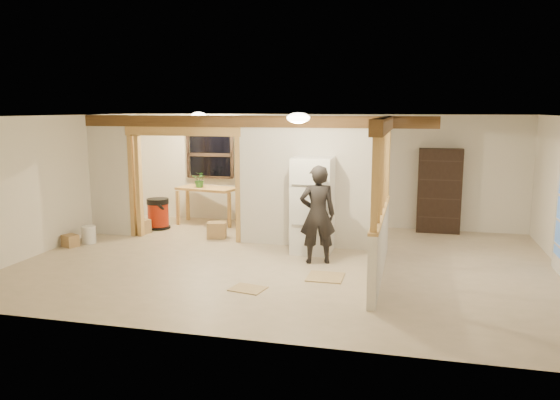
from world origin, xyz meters
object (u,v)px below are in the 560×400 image
(refrigerator, at_px, (313,205))
(bookshelf, at_px, (439,191))
(woman, at_px, (318,215))
(work_table, at_px, (208,206))
(shop_vac, at_px, (158,213))

(refrigerator, relative_size, bookshelf, 0.98)
(woman, bearing_deg, work_table, -57.79)
(work_table, height_order, shop_vac, work_table)
(work_table, xyz_separation_m, shop_vac, (-0.87, -0.77, -0.08))
(work_table, bearing_deg, bookshelf, 15.82)
(bookshelf, bearing_deg, work_table, -176.18)
(shop_vac, xyz_separation_m, bookshelf, (5.98, 1.11, 0.56))
(refrigerator, xyz_separation_m, work_table, (-2.79, 1.90, -0.45))
(refrigerator, distance_m, woman, 0.73)
(shop_vac, bearing_deg, bookshelf, 10.51)
(work_table, relative_size, shop_vac, 1.97)
(woman, height_order, shop_vac, woman)
(shop_vac, bearing_deg, refrigerator, -17.16)
(woman, distance_m, bookshelf, 3.62)
(shop_vac, bearing_deg, work_table, 41.47)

